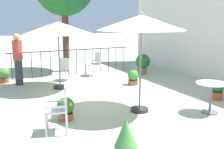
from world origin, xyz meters
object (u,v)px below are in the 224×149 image
at_px(patio_chair_0, 95,62).
at_px(patio_chair_2, 66,67).
at_px(patio_umbrella_0, 58,28).
at_px(cafe_table_0, 211,92).
at_px(potted_plant_3, 143,63).
at_px(potted_plant_1, 4,74).
at_px(potted_plant_5, 126,138).
at_px(standing_person, 18,59).
at_px(potted_plant_0, 217,89).
at_px(potted_plant_4, 66,108).
at_px(patio_umbrella_1, 141,24).
at_px(patio_chair_1, 60,106).
at_px(potted_plant_2, 133,77).

relative_size(patio_chair_0, patio_chair_2, 1.12).
xyz_separation_m(patio_umbrella_0, patio_chair_0, (-1.37, 1.80, -1.40)).
relative_size(cafe_table_0, potted_plant_3, 0.92).
relative_size(patio_umbrella_0, potted_plant_1, 3.99).
bearing_deg(potted_plant_5, standing_person, -172.03).
height_order(cafe_table_0, potted_plant_0, cafe_table_0).
bearing_deg(potted_plant_0, potted_plant_4, -94.56).
bearing_deg(potted_plant_4, patio_umbrella_1, 82.48).
xyz_separation_m(patio_chair_0, patio_chair_1, (4.80, -2.73, 0.02)).
bearing_deg(patio_chair_1, patio_umbrella_1, 100.39).
bearing_deg(cafe_table_0, patio_umbrella_0, -145.90).
distance_m(cafe_table_0, potted_plant_0, 1.27).
distance_m(cafe_table_0, potted_plant_5, 3.11).
distance_m(patio_umbrella_0, standing_person, 1.87).
distance_m(patio_umbrella_1, patio_chair_0, 4.74).
bearing_deg(patio_chair_0, potted_plant_5, -18.24).
bearing_deg(potted_plant_4, potted_plant_2, 125.76).
relative_size(potted_plant_1, potted_plant_2, 1.07).
bearing_deg(standing_person, patio_umbrella_0, 46.28).
bearing_deg(patio_umbrella_0, patio_umbrella_1, 20.75).
distance_m(patio_chair_1, patio_chair_2, 4.65).
distance_m(patio_chair_1, potted_plant_2, 4.36).
distance_m(cafe_table_0, potted_plant_1, 6.94).
height_order(cafe_table_0, potted_plant_5, cafe_table_0).
height_order(patio_chair_0, potted_plant_2, patio_chair_0).
xyz_separation_m(cafe_table_0, potted_plant_5, (1.07, -2.92, -0.16)).
xyz_separation_m(patio_chair_0, patio_chair_2, (0.38, -1.28, -0.05)).
relative_size(patio_umbrella_0, patio_umbrella_1, 0.92).
xyz_separation_m(patio_chair_0, potted_plant_0, (4.52, 1.84, -0.25)).
xyz_separation_m(patio_chair_0, potted_plant_3, (0.58, 1.86, -0.08)).
height_order(patio_umbrella_0, potted_plant_0, patio_umbrella_0).
height_order(patio_chair_2, potted_plant_5, patio_chair_2).
relative_size(patio_umbrella_0, cafe_table_0, 2.95).
xyz_separation_m(patio_umbrella_1, patio_chair_0, (-4.41, 0.64, -1.60)).
height_order(patio_umbrella_1, potted_plant_0, patio_umbrella_1).
xyz_separation_m(potted_plant_0, potted_plant_3, (-3.94, 0.02, 0.17)).
bearing_deg(potted_plant_1, potted_plant_3, 80.88).
xyz_separation_m(patio_chair_2, potted_plant_3, (0.19, 3.14, -0.03)).
bearing_deg(potted_plant_0, patio_chair_2, -142.98).
xyz_separation_m(potted_plant_1, potted_plant_3, (0.84, 5.23, 0.17)).
distance_m(potted_plant_3, potted_plant_5, 6.97).
bearing_deg(potted_plant_3, standing_person, -93.43).
height_order(patio_chair_0, patio_chair_2, patio_chair_0).
bearing_deg(standing_person, cafe_table_0, 37.13).
height_order(patio_umbrella_1, potted_plant_4, patio_umbrella_1).
bearing_deg(patio_chair_0, potted_plant_4, -30.35).
xyz_separation_m(patio_umbrella_0, cafe_table_0, (3.89, 2.63, -1.42)).
relative_size(potted_plant_0, potted_plant_2, 1.08).
bearing_deg(potted_plant_5, cafe_table_0, 110.08).
relative_size(cafe_table_0, standing_person, 0.43).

